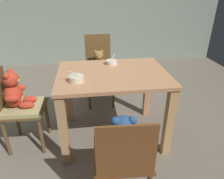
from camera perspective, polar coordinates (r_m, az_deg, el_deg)
The scene contains 7 objects.
ground_plane at distance 2.41m, azimuth 0.16°, elevation -12.56°, with size 5.20×5.20×0.04m.
dining_table at distance 2.07m, azimuth 0.18°, elevation 0.75°, with size 1.08×0.81×0.75m.
teddy_chair_far_center at distance 2.84m, azimuth -3.61°, elevation 6.32°, with size 0.39×0.42×0.93m.
teddy_chair_near_front at distance 1.44m, azimuth 3.06°, elevation -16.05°, with size 0.42×0.43×0.82m.
teddy_chair_near_left at distance 2.16m, azimuth -24.95°, elevation -2.64°, with size 0.40×0.39×0.83m.
porridge_bowl_cream_near_left at distance 1.84m, azimuth -9.98°, elevation 3.07°, with size 0.14×0.13×0.12m.
porridge_bowl_white_far_center at distance 2.22m, azimuth -0.14°, elevation 7.63°, with size 0.12×0.12×0.10m.
Camera 1 is at (-0.25, -1.84, 1.51)m, focal length 32.74 mm.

